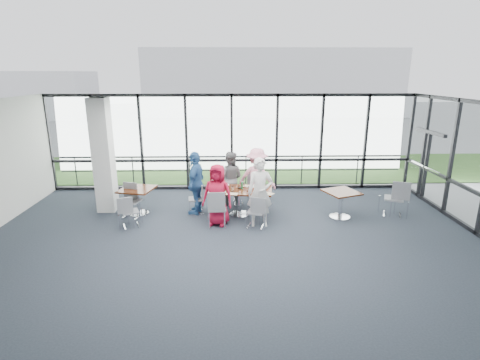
{
  "coord_description": "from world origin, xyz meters",
  "views": [
    {
      "loc": [
        -0.03,
        -7.32,
        3.83
      ],
      "look_at": [
        0.21,
        2.21,
        1.1
      ],
      "focal_mm": 28.0,
      "sensor_mm": 36.0,
      "label": 1
    }
  ],
  "objects_px": {
    "diner_near_left": "(218,195)",
    "chair_main_fl": "(229,190)",
    "chair_main_nr": "(256,212)",
    "chair_spare_la": "(130,212)",
    "chair_main_end": "(196,199)",
    "diner_far_right": "(257,178)",
    "structural_column": "(103,156)",
    "side_table_right": "(341,196)",
    "chair_main_nl": "(217,208)",
    "side_table_left": "(137,192)",
    "diner_far_left": "(230,179)",
    "chair_spare_r": "(394,198)",
    "chair_spare_lb": "(132,201)",
    "diner_near_right": "(260,193)",
    "diner_end": "(196,183)",
    "chair_main_fr": "(256,189)",
    "main_table": "(240,194)"
  },
  "relations": [
    {
      "from": "diner_near_left",
      "to": "chair_main_fl",
      "type": "distance_m",
      "value": 1.59
    },
    {
      "from": "chair_main_nr",
      "to": "chair_spare_la",
      "type": "distance_m",
      "value": 3.22
    },
    {
      "from": "chair_main_nr",
      "to": "chair_main_end",
      "type": "height_order",
      "value": "same"
    },
    {
      "from": "diner_far_right",
      "to": "chair_spare_la",
      "type": "height_order",
      "value": "diner_far_right"
    },
    {
      "from": "structural_column",
      "to": "side_table_right",
      "type": "bearing_deg",
      "value": -6.54
    },
    {
      "from": "diner_near_left",
      "to": "chair_main_nl",
      "type": "relative_size",
      "value": 1.71
    },
    {
      "from": "side_table_left",
      "to": "chair_main_fl",
      "type": "height_order",
      "value": "chair_main_fl"
    },
    {
      "from": "chair_main_end",
      "to": "chair_spare_la",
      "type": "xyz_separation_m",
      "value": [
        -1.59,
        -0.96,
        -0.01
      ]
    },
    {
      "from": "diner_far_right",
      "to": "side_table_left",
      "type": "bearing_deg",
      "value": 31.04
    },
    {
      "from": "chair_main_fl",
      "to": "chair_main_end",
      "type": "xyz_separation_m",
      "value": [
        -0.92,
        -0.68,
        -0.03
      ]
    },
    {
      "from": "side_table_right",
      "to": "diner_far_left",
      "type": "xyz_separation_m",
      "value": [
        -3.02,
        1.12,
        0.19
      ]
    },
    {
      "from": "chair_main_nl",
      "to": "chair_main_nr",
      "type": "bearing_deg",
      "value": -8.59
    },
    {
      "from": "side_table_right",
      "to": "chair_spare_r",
      "type": "bearing_deg",
      "value": 4.23
    },
    {
      "from": "chair_spare_r",
      "to": "chair_spare_lb",
      "type": "bearing_deg",
      "value": -158.27
    },
    {
      "from": "diner_near_right",
      "to": "diner_far_right",
      "type": "relative_size",
      "value": 1.02
    },
    {
      "from": "chair_main_nr",
      "to": "chair_spare_la",
      "type": "xyz_separation_m",
      "value": [
        -3.22,
        0.11,
        -0.0
      ]
    },
    {
      "from": "side_table_right",
      "to": "chair_main_end",
      "type": "bearing_deg",
      "value": 173.56
    },
    {
      "from": "structural_column",
      "to": "chair_spare_lb",
      "type": "xyz_separation_m",
      "value": [
        0.85,
        -0.56,
        -1.15
      ]
    },
    {
      "from": "chair_main_nl",
      "to": "chair_spare_la",
      "type": "xyz_separation_m",
      "value": [
        -2.23,
        -0.01,
        -0.06
      ]
    },
    {
      "from": "diner_near_left",
      "to": "chair_main_fl",
      "type": "height_order",
      "value": "diner_near_left"
    },
    {
      "from": "chair_main_end",
      "to": "chair_spare_lb",
      "type": "relative_size",
      "value": 0.92
    },
    {
      "from": "diner_far_right",
      "to": "diner_near_left",
      "type": "bearing_deg",
      "value": 72.49
    },
    {
      "from": "chair_main_end",
      "to": "chair_spare_la",
      "type": "bearing_deg",
      "value": -65.13
    },
    {
      "from": "side_table_left",
      "to": "diner_far_right",
      "type": "bearing_deg",
      "value": 9.77
    },
    {
      "from": "chair_main_fl",
      "to": "chair_spare_r",
      "type": "height_order",
      "value": "chair_spare_r"
    },
    {
      "from": "structural_column",
      "to": "diner_near_right",
      "type": "xyz_separation_m",
      "value": [
        4.31,
        -1.26,
        -0.7
      ]
    },
    {
      "from": "chair_main_nr",
      "to": "chair_spare_r",
      "type": "xyz_separation_m",
      "value": [
        3.87,
        0.73,
        0.08
      ]
    },
    {
      "from": "side_table_left",
      "to": "diner_near_left",
      "type": "distance_m",
      "value": 2.41
    },
    {
      "from": "diner_near_right",
      "to": "diner_far_left",
      "type": "xyz_separation_m",
      "value": [
        -0.77,
        1.63,
        -0.08
      ]
    },
    {
      "from": "side_table_right",
      "to": "diner_end",
      "type": "xyz_separation_m",
      "value": [
        -3.96,
        0.44,
        0.26
      ]
    },
    {
      "from": "diner_near_left",
      "to": "chair_main_nr",
      "type": "height_order",
      "value": "diner_near_left"
    },
    {
      "from": "side_table_left",
      "to": "chair_main_end",
      "type": "xyz_separation_m",
      "value": [
        1.62,
        0.05,
        -0.22
      ]
    },
    {
      "from": "chair_main_nl",
      "to": "chair_spare_r",
      "type": "height_order",
      "value": "chair_spare_r"
    },
    {
      "from": "chair_spare_lb",
      "to": "chair_main_fl",
      "type": "bearing_deg",
      "value": -141.58
    },
    {
      "from": "chair_main_nl",
      "to": "diner_far_left",
      "type": "bearing_deg",
      "value": 76.67
    },
    {
      "from": "structural_column",
      "to": "chair_main_end",
      "type": "relative_size",
      "value": 3.85
    },
    {
      "from": "chair_spare_la",
      "to": "side_table_left",
      "type": "bearing_deg",
      "value": 69.57
    },
    {
      "from": "chair_spare_la",
      "to": "chair_spare_lb",
      "type": "distance_m",
      "value": 0.71
    },
    {
      "from": "structural_column",
      "to": "chair_main_fl",
      "type": "height_order",
      "value": "structural_column"
    },
    {
      "from": "diner_near_left",
      "to": "chair_spare_lb",
      "type": "height_order",
      "value": "diner_near_left"
    },
    {
      "from": "chair_main_fl",
      "to": "chair_spare_la",
      "type": "xyz_separation_m",
      "value": [
        -2.51,
        -1.63,
        -0.03
      ]
    },
    {
      "from": "chair_main_fl",
      "to": "diner_far_right",
      "type": "bearing_deg",
      "value": 164.62
    },
    {
      "from": "chair_main_fr",
      "to": "diner_near_right",
      "type": "bearing_deg",
      "value": 99.82
    },
    {
      "from": "side_table_right",
      "to": "main_table",
      "type": "bearing_deg",
      "value": 174.57
    },
    {
      "from": "chair_main_fl",
      "to": "chair_spare_lb",
      "type": "distance_m",
      "value": 2.81
    },
    {
      "from": "structural_column",
      "to": "chair_spare_r",
      "type": "distance_m",
      "value": 8.16
    },
    {
      "from": "diner_far_left",
      "to": "chair_main_fr",
      "type": "relative_size",
      "value": 1.72
    },
    {
      "from": "chair_main_fl",
      "to": "chair_spare_la",
      "type": "bearing_deg",
      "value": 27.22
    },
    {
      "from": "chair_main_fr",
      "to": "chair_spare_la",
      "type": "xyz_separation_m",
      "value": [
        -3.34,
        -1.64,
        -0.06
      ]
    },
    {
      "from": "side_table_left",
      "to": "chair_main_nr",
      "type": "height_order",
      "value": "chair_main_nr"
    }
  ]
}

